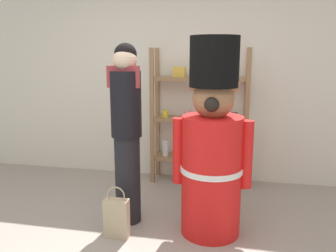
{
  "coord_description": "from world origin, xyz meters",
  "views": [
    {
      "loc": [
        0.83,
        -2.37,
        1.66
      ],
      "look_at": [
        0.2,
        0.71,
        1.0
      ],
      "focal_mm": 37.3,
      "sensor_mm": 36.0,
      "label": 1
    }
  ],
  "objects_px": {
    "merchandise_shelf": "(199,118)",
    "teddy_bear_guard": "(212,149)",
    "shopping_bag": "(117,217)",
    "person_shopper": "(127,129)"
  },
  "relations": [
    {
      "from": "merchandise_shelf",
      "to": "teddy_bear_guard",
      "type": "relative_size",
      "value": 0.96
    },
    {
      "from": "teddy_bear_guard",
      "to": "shopping_bag",
      "type": "bearing_deg",
      "value": -162.25
    },
    {
      "from": "shopping_bag",
      "to": "person_shopper",
      "type": "bearing_deg",
      "value": 88.97
    },
    {
      "from": "merchandise_shelf",
      "to": "teddy_bear_guard",
      "type": "distance_m",
      "value": 1.33
    },
    {
      "from": "merchandise_shelf",
      "to": "shopping_bag",
      "type": "distance_m",
      "value": 1.79
    },
    {
      "from": "merchandise_shelf",
      "to": "shopping_bag",
      "type": "height_order",
      "value": "merchandise_shelf"
    },
    {
      "from": "teddy_bear_guard",
      "to": "person_shopper",
      "type": "bearing_deg",
      "value": 175.55
    },
    {
      "from": "teddy_bear_guard",
      "to": "shopping_bag",
      "type": "relative_size",
      "value": 3.69
    },
    {
      "from": "merchandise_shelf",
      "to": "shopping_bag",
      "type": "relative_size",
      "value": 3.53
    },
    {
      "from": "merchandise_shelf",
      "to": "person_shopper",
      "type": "relative_size",
      "value": 0.98
    }
  ]
}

